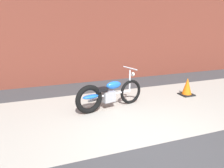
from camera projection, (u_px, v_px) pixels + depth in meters
ground_plane at (155, 145)px, 4.22m from camera, size 80.00×80.00×0.00m
sidewalk_slab at (118, 112)px, 5.79m from camera, size 36.00×3.50×0.01m
brick_building_wall at (82, 14)px, 8.25m from camera, size 36.00×0.50×5.00m
motorcycle_blue at (106, 95)px, 5.86m from camera, size 1.98×0.70×1.03m
traffic_cone at (187, 87)px, 7.05m from camera, size 0.40×0.40×0.55m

